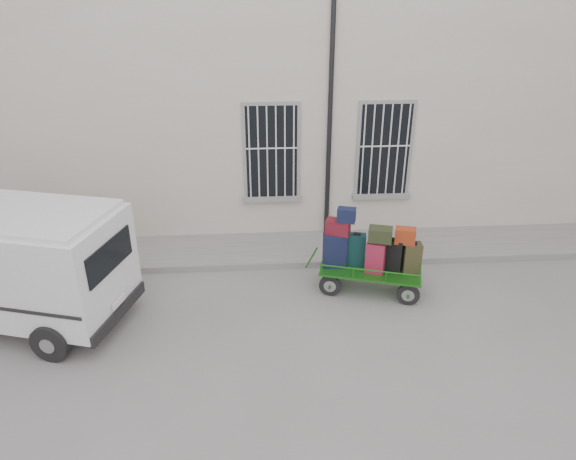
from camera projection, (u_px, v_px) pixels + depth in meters
The scene contains 5 objects.
ground at pixel (299, 302), 10.39m from camera, with size 80.00×80.00×0.00m, color slate.
building at pixel (282, 99), 14.07m from camera, with size 24.00×5.15×6.00m.
sidewalk at pixel (291, 249), 12.34m from camera, with size 24.00×1.70×0.15m, color slate.
luggage_cart at pixel (369, 254), 10.41m from camera, with size 2.43×1.47×1.84m.
van at pixel (0, 258), 9.33m from camera, with size 4.86×3.05×2.29m.
Camera 1 is at (-0.83, -8.74, 5.74)m, focal length 32.00 mm.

